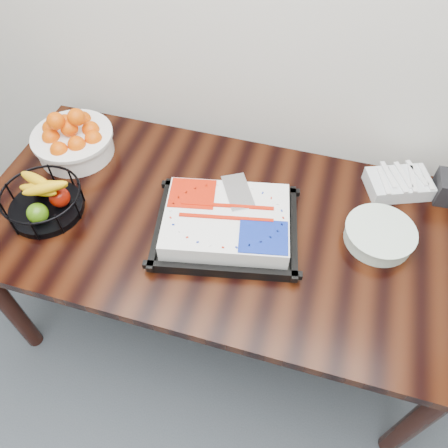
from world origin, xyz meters
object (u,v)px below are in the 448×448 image
(plate_stack, at_px, (379,235))
(table, at_px, (221,235))
(tangerine_bowl, at_px, (72,136))
(fruit_basket, at_px, (43,199))
(cake_tray, at_px, (226,224))

(plate_stack, bearing_deg, table, -172.97)
(tangerine_bowl, height_order, plate_stack, tangerine_bowl)
(tangerine_bowl, bearing_deg, plate_stack, -5.30)
(table, distance_m, fruit_basket, 0.66)
(tangerine_bowl, xyz_separation_m, plate_stack, (1.22, -0.11, -0.06))
(table, bearing_deg, tangerine_bowl, 164.92)
(tangerine_bowl, distance_m, plate_stack, 1.23)
(table, xyz_separation_m, fruit_basket, (-0.63, -0.13, 0.15))
(cake_tray, height_order, fruit_basket, fruit_basket)
(table, distance_m, cake_tray, 0.14)
(cake_tray, distance_m, tangerine_bowl, 0.74)
(fruit_basket, height_order, plate_stack, fruit_basket)
(tangerine_bowl, relative_size, fruit_basket, 1.13)
(tangerine_bowl, bearing_deg, fruit_basket, -81.87)
(table, height_order, cake_tray, cake_tray)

